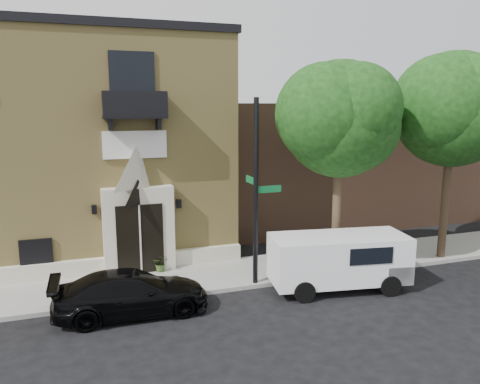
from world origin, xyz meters
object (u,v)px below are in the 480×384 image
at_px(street_sign, 256,192).
at_px(pedestrian_near, 326,248).
at_px(fire_hydrant, 345,262).
at_px(dumpster, 328,254).
at_px(black_sedan, 131,293).
at_px(cargo_van, 343,259).

height_order(street_sign, pedestrian_near, street_sign).
relative_size(fire_hydrant, dumpster, 0.39).
bearing_deg(dumpster, black_sedan, -176.04).
bearing_deg(cargo_van, fire_hydrant, 64.91).
bearing_deg(dumpster, cargo_van, -106.37).
relative_size(black_sedan, fire_hydrant, 6.36).
distance_m(black_sedan, pedestrian_near, 7.66).
distance_m(black_sedan, cargo_van, 7.20).
distance_m(street_sign, dumpster, 4.09).
height_order(black_sedan, pedestrian_near, pedestrian_near).
bearing_deg(cargo_van, pedestrian_near, 88.64).
bearing_deg(black_sedan, dumpster, -79.46).
distance_m(cargo_van, fire_hydrant, 1.49).
bearing_deg(street_sign, dumpster, 6.86).
xyz_separation_m(black_sedan, fire_hydrant, (7.95, 0.86, -0.17)).
bearing_deg(pedestrian_near, dumpster, 73.98).
relative_size(cargo_van, pedestrian_near, 3.25).
xyz_separation_m(dumpster, pedestrian_near, (0.02, 0.23, 0.16)).
xyz_separation_m(street_sign, dumpster, (3.10, 0.39, -2.64)).
bearing_deg(dumpster, pedestrian_near, 78.98).
bearing_deg(street_sign, pedestrian_near, 11.00).
bearing_deg(dumpster, street_sign, -178.43).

